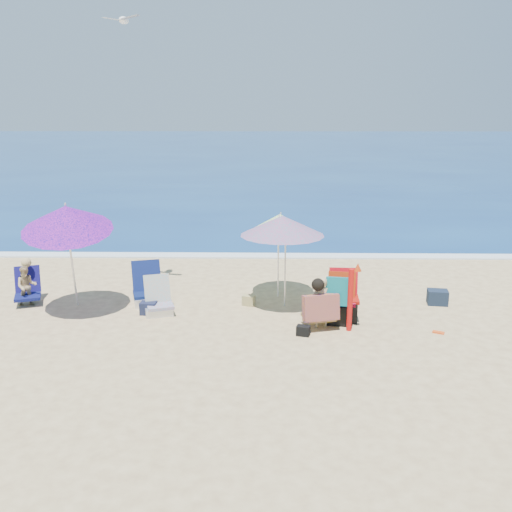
{
  "coord_description": "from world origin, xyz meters",
  "views": [
    {
      "loc": [
        -0.12,
        -9.36,
        3.84
      ],
      "look_at": [
        -0.3,
        1.0,
        1.1
      ],
      "focal_mm": 39.52,
      "sensor_mm": 36.0,
      "label": 1
    }
  ],
  "objects_px": {
    "person_center": "(321,304)",
    "person_left": "(27,285)",
    "camp_chair_right": "(339,305)",
    "umbrella_blue": "(66,218)",
    "chair_navy": "(148,293)",
    "umbrella_striped": "(280,223)",
    "furled_umbrella": "(352,294)",
    "chair_rainbow": "(159,304)",
    "camp_chair_left": "(343,305)",
    "seagull": "(123,20)",
    "umbrella_turquoise": "(282,226)"
  },
  "relations": [
    {
      "from": "chair_navy",
      "to": "person_center",
      "type": "distance_m",
      "value": 3.6
    },
    {
      "from": "chair_rainbow",
      "to": "umbrella_striped",
      "type": "bearing_deg",
      "value": 24.55
    },
    {
      "from": "camp_chair_left",
      "to": "umbrella_turquoise",
      "type": "bearing_deg",
      "value": 148.9
    },
    {
      "from": "furled_umbrella",
      "to": "chair_navy",
      "type": "distance_m",
      "value": 4.14
    },
    {
      "from": "camp_chair_right",
      "to": "person_center",
      "type": "bearing_deg",
      "value": -143.09
    },
    {
      "from": "chair_navy",
      "to": "person_left",
      "type": "relative_size",
      "value": 0.97
    },
    {
      "from": "camp_chair_left",
      "to": "chair_rainbow",
      "type": "bearing_deg",
      "value": 176.05
    },
    {
      "from": "chair_rainbow",
      "to": "person_left",
      "type": "bearing_deg",
      "value": 170.53
    },
    {
      "from": "chair_rainbow",
      "to": "person_left",
      "type": "relative_size",
      "value": 0.82
    },
    {
      "from": "chair_navy",
      "to": "umbrella_striped",
      "type": "bearing_deg",
      "value": 10.5
    },
    {
      "from": "umbrella_turquoise",
      "to": "camp_chair_right",
      "type": "height_order",
      "value": "umbrella_turquoise"
    },
    {
      "from": "umbrella_blue",
      "to": "camp_chair_left",
      "type": "relative_size",
      "value": 2.45
    },
    {
      "from": "umbrella_blue",
      "to": "person_left",
      "type": "height_order",
      "value": "umbrella_blue"
    },
    {
      "from": "chair_navy",
      "to": "seagull",
      "type": "height_order",
      "value": "seagull"
    },
    {
      "from": "umbrella_turquoise",
      "to": "camp_chair_left",
      "type": "distance_m",
      "value": 1.89
    },
    {
      "from": "chair_rainbow",
      "to": "seagull",
      "type": "height_order",
      "value": "seagull"
    },
    {
      "from": "umbrella_striped",
      "to": "camp_chair_right",
      "type": "relative_size",
      "value": 1.9
    },
    {
      "from": "camp_chair_left",
      "to": "person_left",
      "type": "distance_m",
      "value": 6.25
    },
    {
      "from": "camp_chair_left",
      "to": "seagull",
      "type": "relative_size",
      "value": 1.21
    },
    {
      "from": "furled_umbrella",
      "to": "chair_rainbow",
      "type": "relative_size",
      "value": 1.68
    },
    {
      "from": "umbrella_striped",
      "to": "furled_umbrella",
      "type": "height_order",
      "value": "umbrella_striped"
    },
    {
      "from": "camp_chair_right",
      "to": "chair_navy",
      "type": "bearing_deg",
      "value": 164.68
    },
    {
      "from": "chair_navy",
      "to": "camp_chair_left",
      "type": "bearing_deg",
      "value": -12.12
    },
    {
      "from": "umbrella_blue",
      "to": "furled_umbrella",
      "type": "relative_size",
      "value": 1.82
    },
    {
      "from": "person_left",
      "to": "camp_chair_left",
      "type": "bearing_deg",
      "value": -6.38
    },
    {
      "from": "umbrella_blue",
      "to": "person_center",
      "type": "distance_m",
      "value": 4.91
    },
    {
      "from": "furled_umbrella",
      "to": "umbrella_striped",
      "type": "bearing_deg",
      "value": 123.22
    },
    {
      "from": "camp_chair_left",
      "to": "person_center",
      "type": "relative_size",
      "value": 0.98
    },
    {
      "from": "furled_umbrella",
      "to": "chair_navy",
      "type": "height_order",
      "value": "furled_umbrella"
    },
    {
      "from": "person_left",
      "to": "person_center",
      "type": "bearing_deg",
      "value": -11.49
    },
    {
      "from": "camp_chair_right",
      "to": "seagull",
      "type": "height_order",
      "value": "seagull"
    },
    {
      "from": "umbrella_striped",
      "to": "person_left",
      "type": "distance_m",
      "value": 5.22
    },
    {
      "from": "furled_umbrella",
      "to": "person_left",
      "type": "bearing_deg",
      "value": 168.68
    },
    {
      "from": "umbrella_turquoise",
      "to": "chair_navy",
      "type": "height_order",
      "value": "umbrella_turquoise"
    },
    {
      "from": "chair_rainbow",
      "to": "person_center",
      "type": "distance_m",
      "value": 3.13
    },
    {
      "from": "camp_chair_left",
      "to": "umbrella_blue",
      "type": "bearing_deg",
      "value": 177.78
    },
    {
      "from": "furled_umbrella",
      "to": "person_center",
      "type": "height_order",
      "value": "furled_umbrella"
    },
    {
      "from": "umbrella_blue",
      "to": "camp_chair_right",
      "type": "xyz_separation_m",
      "value": [
        5.02,
        -0.4,
        -1.53
      ]
    },
    {
      "from": "camp_chair_left",
      "to": "person_center",
      "type": "distance_m",
      "value": 0.69
    },
    {
      "from": "umbrella_turquoise",
      "to": "camp_chair_left",
      "type": "bearing_deg",
      "value": -31.1
    },
    {
      "from": "camp_chair_left",
      "to": "person_center",
      "type": "bearing_deg",
      "value": -134.35
    },
    {
      "from": "umbrella_striped",
      "to": "camp_chair_left",
      "type": "relative_size",
      "value": 1.91
    },
    {
      "from": "camp_chair_right",
      "to": "person_center",
      "type": "height_order",
      "value": "person_center"
    },
    {
      "from": "camp_chair_right",
      "to": "seagull",
      "type": "bearing_deg",
      "value": 157.72
    },
    {
      "from": "person_center",
      "to": "person_left",
      "type": "relative_size",
      "value": 1.05
    },
    {
      "from": "camp_chair_left",
      "to": "person_left",
      "type": "bearing_deg",
      "value": 173.62
    },
    {
      "from": "person_left",
      "to": "seagull",
      "type": "height_order",
      "value": "seagull"
    },
    {
      "from": "seagull",
      "to": "person_left",
      "type": "bearing_deg",
      "value": -159.38
    },
    {
      "from": "person_left",
      "to": "seagull",
      "type": "distance_m",
      "value": 5.49
    },
    {
      "from": "umbrella_blue",
      "to": "person_left",
      "type": "relative_size",
      "value": 2.53
    }
  ]
}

